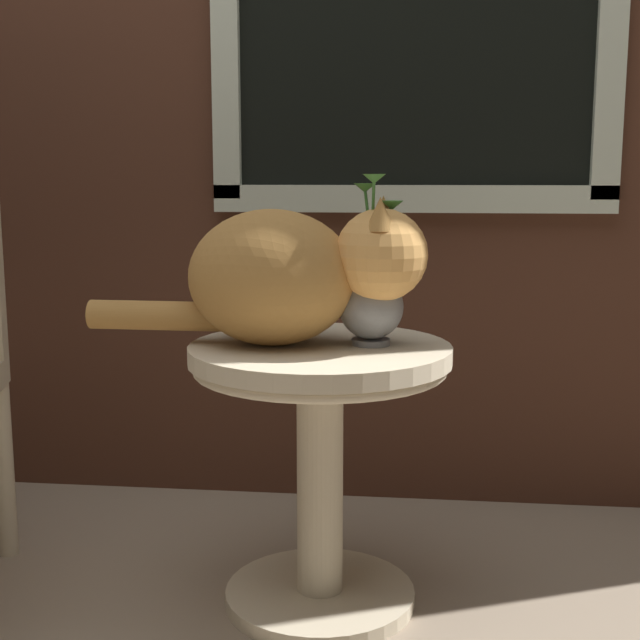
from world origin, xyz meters
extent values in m
plane|color=gray|center=(0.00, 0.00, 0.00)|extent=(6.00, 6.00, 0.00)
cube|color=#47281C|center=(0.00, 0.80, 1.30)|extent=(4.00, 0.04, 2.60)
cube|color=beige|center=(0.43, 0.76, 0.82)|extent=(1.03, 0.03, 0.07)
cylinder|color=beige|center=(0.26, 0.17, 0.01)|extent=(0.39, 0.39, 0.03)
cylinder|color=beige|center=(0.26, 0.17, 0.27)|extent=(0.09, 0.09, 0.48)
cylinder|color=beige|center=(0.26, 0.17, 0.53)|extent=(0.52, 0.52, 0.03)
torus|color=beige|center=(0.26, 0.17, 0.50)|extent=(0.51, 0.51, 0.02)
cylinder|color=beige|center=(-0.50, 0.32, 0.21)|extent=(0.04, 0.04, 0.41)
ellipsoid|color=#AD7A3D|center=(0.16, 0.16, 0.68)|extent=(0.33, 0.27, 0.27)
sphere|color=#E2A356|center=(0.38, 0.16, 0.73)|extent=(0.18, 0.18, 0.18)
cone|color=#AD7A3D|center=(0.38, 0.11, 0.81)|extent=(0.06, 0.06, 0.06)
cone|color=#AD7A3D|center=(0.38, 0.21, 0.81)|extent=(0.06, 0.06, 0.06)
cylinder|color=#AD7A3D|center=(-0.06, 0.17, 0.60)|extent=(0.30, 0.06, 0.06)
cylinder|color=gray|center=(0.36, 0.18, 0.55)|extent=(0.08, 0.08, 0.01)
ellipsoid|color=gray|center=(0.36, 0.18, 0.62)|extent=(0.13, 0.13, 0.13)
cylinder|color=gray|center=(0.36, 0.18, 0.71)|extent=(0.07, 0.07, 0.07)
torus|color=gray|center=(0.36, 0.18, 0.74)|extent=(0.09, 0.09, 0.02)
cylinder|color=#387533|center=(0.38, 0.19, 0.78)|extent=(0.04, 0.01, 0.08)
cone|color=#387533|center=(0.40, 0.19, 0.82)|extent=(0.04, 0.04, 0.02)
cylinder|color=#387533|center=(0.36, 0.15, 0.81)|extent=(0.01, 0.06, 0.13)
cone|color=#387533|center=(0.37, 0.13, 0.87)|extent=(0.04, 0.04, 0.02)
cylinder|color=#387533|center=(0.35, 0.19, 0.80)|extent=(0.02, 0.02, 0.12)
cone|color=#387533|center=(0.34, 0.19, 0.86)|extent=(0.04, 0.04, 0.02)
camera|label=1|loc=(0.45, -1.51, 0.88)|focal=48.69mm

